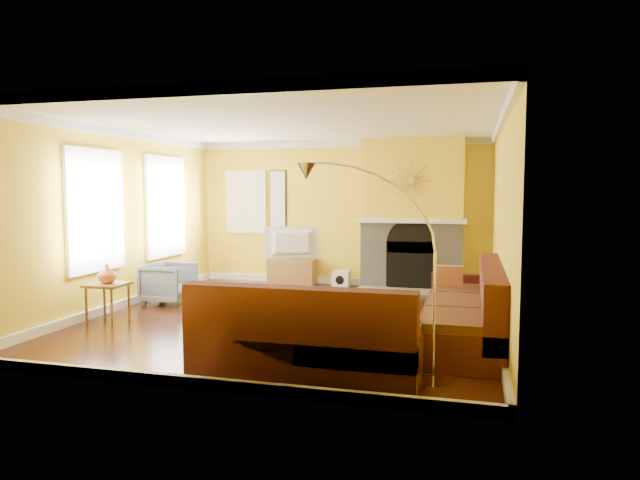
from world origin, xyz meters
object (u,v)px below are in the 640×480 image
(coffee_table, at_px, (270,313))
(sectional_sofa, at_px, (370,304))
(media_console, at_px, (292,271))
(side_table, at_px, (108,303))
(arc_lamp, at_px, (374,274))
(armchair, at_px, (169,283))

(coffee_table, bearing_deg, sectional_sofa, -12.86)
(media_console, bearing_deg, coffee_table, -77.11)
(side_table, bearing_deg, coffee_table, 6.54)
(sectional_sofa, bearing_deg, arc_lamp, -79.04)
(coffee_table, xyz_separation_m, arc_lamp, (1.64, -1.72, 0.82))
(sectional_sofa, xyz_separation_m, armchair, (-3.47, 1.44, -0.13))
(media_console, bearing_deg, armchair, -120.35)
(media_console, bearing_deg, arc_lamp, -64.65)
(media_console, distance_m, arc_lamp, 5.70)
(armchair, distance_m, side_table, 1.39)
(media_console, relative_size, arc_lamp, 0.44)
(side_table, distance_m, arc_lamp, 4.21)
(side_table, relative_size, arc_lamp, 0.26)
(coffee_table, height_order, armchair, armchair)
(arc_lamp, bearing_deg, sectional_sofa, 100.96)
(media_console, xyz_separation_m, side_table, (-1.45, -3.64, 0.02))
(sectional_sofa, height_order, armchair, sectional_sofa)
(sectional_sofa, height_order, side_table, sectional_sofa)
(sectional_sofa, height_order, arc_lamp, arc_lamp)
(coffee_table, height_order, media_console, media_console)
(media_console, bearing_deg, side_table, -111.74)
(coffee_table, bearing_deg, media_console, 102.89)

